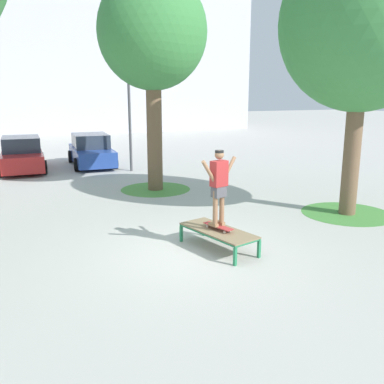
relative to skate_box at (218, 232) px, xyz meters
name	(u,v)px	position (x,y,z in m)	size (l,w,h in m)	color
ground_plane	(196,253)	(-0.54, -0.01, -0.41)	(120.00, 120.00, 0.00)	#B7B5AD
building_facade	(89,41)	(2.68, 29.64, 7.13)	(28.40, 4.00, 15.10)	silver
skate_box	(218,232)	(0.00, 0.00, 0.00)	(1.22, 2.03, 0.46)	#237A4C
skateboard	(218,226)	(0.00, 0.00, 0.12)	(0.43, 0.82, 0.09)	#B23333
skater	(219,183)	(0.00, 0.00, 1.12)	(0.98, 0.39, 1.69)	#8E6647
tree_near_right	(363,24)	(4.75, 1.13, 4.78)	(4.42, 4.42, 7.54)	brown
grass_patch_near_right	(347,213)	(4.75, 1.13, -0.41)	(2.59, 2.59, 0.01)	#47893D
tree_mid_back	(152,34)	(0.61, 6.34, 4.94)	(3.69, 3.69, 7.37)	brown
grass_patch_mid_back	(156,189)	(0.61, 6.34, -0.41)	(2.52, 2.52, 0.01)	#519342
car_red	(22,155)	(-3.67, 12.38, 0.28)	(1.99, 4.24, 1.50)	red
car_blue	(91,151)	(-0.57, 12.47, 0.28)	(2.03, 4.26, 1.50)	#28479E
light_post	(129,83)	(0.79, 10.32, 3.41)	(0.36, 0.36, 5.83)	#4C4C51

